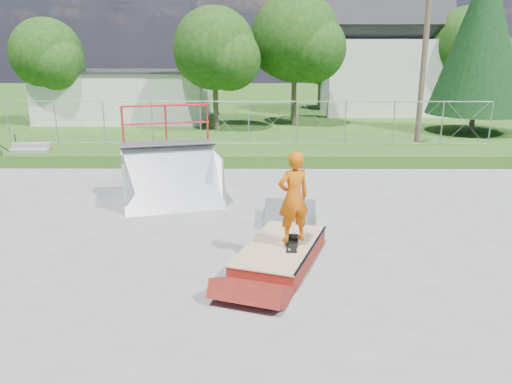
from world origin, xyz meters
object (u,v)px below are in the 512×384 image
flat_bank_ramp (289,215)px  skater (293,201)px  grind_box (280,254)px  quarter_pipe (171,157)px

flat_bank_ramp → skater: skater is taller
grind_box → skater: bearing=2.5°
flat_bank_ramp → skater: bearing=-86.1°
quarter_pipe → skater: quarter_pipe is taller
grind_box → flat_bank_ramp: bearing=101.4°
flat_bank_ramp → skater: (-0.09, -2.60, 1.17)m
quarter_pipe → skater: size_ratio=1.47×
grind_box → flat_bank_ramp: size_ratio=2.13×
quarter_pipe → skater: (3.19, -4.30, 0.01)m
grind_box → skater: (0.24, -0.07, 1.17)m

